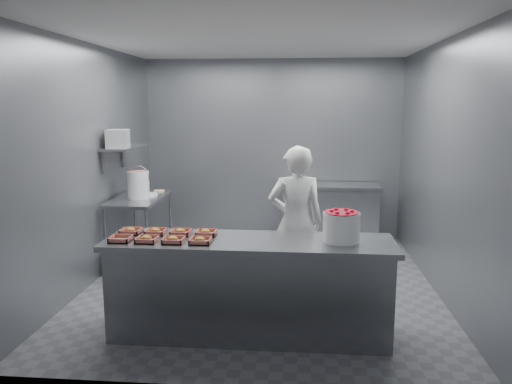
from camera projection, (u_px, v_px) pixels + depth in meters
The scene contains 24 objects.
floor at pixel (261, 283), 5.95m from camera, with size 4.50×4.50×0.00m, color #4C4C51.
ceiling at pixel (261, 40), 5.47m from camera, with size 4.50×4.50×0.00m, color white.
wall_back at pixel (272, 149), 7.92m from camera, with size 4.00×0.04×2.80m, color slate.
wall_left at pixel (92, 164), 5.88m from camera, with size 0.04×4.50×2.80m, color slate.
wall_right at pixel (440, 168), 5.53m from camera, with size 0.04×4.50×2.80m, color slate.
service_counter at pixel (249, 287), 4.55m from camera, with size 2.60×0.70×0.90m.
prep_table at pixel (140, 220), 6.58m from camera, with size 0.60×1.20×0.90m.
back_counter at pixel (329, 213), 7.66m from camera, with size 1.50×0.60×0.90m.
wall_shelf at pixel (124, 148), 6.43m from camera, with size 0.35×0.90×0.03m, color slate.
tray_0 at pixel (121, 239), 4.43m from camera, with size 0.19×0.18×0.04m.
tray_1 at pixel (147, 239), 4.41m from camera, with size 0.19×0.18×0.06m.
tray_2 at pixel (173, 240), 4.39m from camera, with size 0.19×0.18×0.06m.
tray_3 at pixel (200, 240), 4.37m from camera, with size 0.19×0.18×0.06m.
tray_4 at pixel (131, 231), 4.70m from camera, with size 0.19×0.18×0.06m.
tray_5 at pixel (156, 231), 4.68m from camera, with size 0.19×0.18×0.06m.
tray_6 at pixel (181, 232), 4.66m from camera, with size 0.19×0.18×0.06m.
tray_7 at pixel (206, 232), 4.64m from camera, with size 0.19×0.18×0.06m.
worker at pixel (296, 222), 5.44m from camera, with size 0.61×0.40×1.67m, color silver.
strawberry_tub at pixel (341, 226), 4.39m from camera, with size 0.32×0.32×0.27m.
glaze_bucket at pixel (138, 184), 6.42m from camera, with size 0.29×0.28×0.42m.
bucket_lid at pixel (145, 195), 6.63m from camera, with size 0.32×0.32×0.02m, color white.
rag at pixel (159, 191), 6.94m from camera, with size 0.14×0.12×0.02m, color #CCB28C.
appliance at pixel (118, 139), 6.20m from camera, with size 0.26×0.30×0.23m, color gray.
paper_stack at pixel (303, 183), 7.61m from camera, with size 0.30×0.22×0.04m, color silver.
Camera 1 is at (0.44, -5.66, 2.09)m, focal length 35.00 mm.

